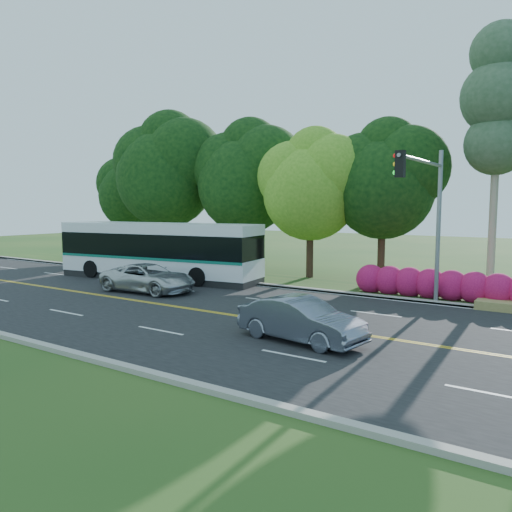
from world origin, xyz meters
The scene contains 12 objects.
ground centered at (0.00, 0.00, 0.00)m, with size 120.00×120.00×0.00m, color #1E4818.
road centered at (0.00, 0.00, 0.01)m, with size 60.00×14.00×0.02m, color black.
curb_north centered at (0.00, 7.15, 0.07)m, with size 60.00×0.30×0.15m, color #A19B91.
curb_south centered at (0.00, -7.15, 0.07)m, with size 60.00×0.30×0.15m, color #A19B91.
grass_verge centered at (0.00, 9.00, 0.05)m, with size 60.00×4.00×0.10m, color #1E4818.
lane_markings centered at (-0.09, 0.00, 0.02)m, with size 57.60×13.82×0.00m.
tree_row centered at (-5.15, 12.13, 6.73)m, with size 44.70×9.10×13.84m.
bougainvillea_hedge centered at (7.18, 8.15, 0.72)m, with size 9.50×2.25×1.50m.
traffic_signal centered at (6.49, 5.40, 4.67)m, with size 0.42×6.10×7.00m.
transit_bus centered at (-9.60, 5.61, 1.72)m, with size 13.36×4.53×3.43m.
sedan centered at (4.41, -1.93, 0.75)m, with size 1.55×4.44×1.46m, color slate.
suv centered at (-6.83, 2.08, 0.75)m, with size 2.41×5.22×1.45m, color silver.
Camera 1 is at (12.18, -16.30, 4.54)m, focal length 35.00 mm.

